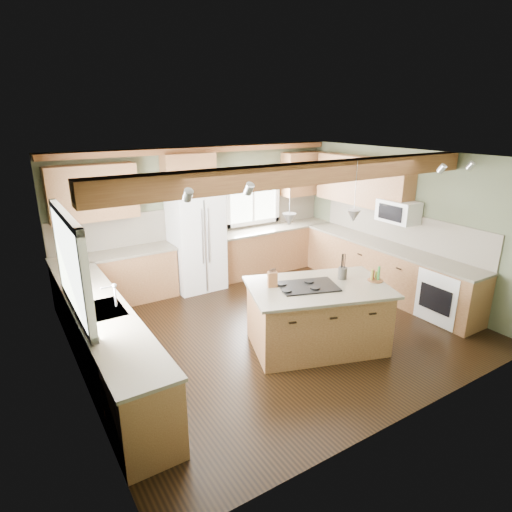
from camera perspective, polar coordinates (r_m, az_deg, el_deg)
floor at (r=6.78m, az=2.33°, el=-9.44°), size 5.60×5.60×0.00m
ceiling at (r=6.02m, az=2.65°, el=13.02°), size 5.60×5.60×0.00m
wall_back at (r=8.38m, az=-7.28°, el=5.43°), size 5.60×0.00×5.60m
wall_left at (r=5.30m, az=-23.40°, el=-3.78°), size 0.00×5.00×5.00m
wall_right at (r=8.14m, az=19.00°, el=4.18°), size 0.00×5.00×5.00m
ceiling_beam at (r=5.42m, az=7.37°, el=10.90°), size 5.55×0.26×0.26m
soffit_trim at (r=8.10m, az=-7.33°, el=13.87°), size 5.55×0.20×0.10m
backsplash_back at (r=8.39m, az=-7.21°, el=4.81°), size 5.58×0.03×0.58m
backsplash_right at (r=8.18m, az=18.60°, el=3.64°), size 0.03×3.70×0.58m
base_cab_back_left at (r=7.80m, az=-18.06°, el=-2.97°), size 2.02×0.60×0.88m
counter_back_left at (r=7.65m, az=-18.40°, el=0.24°), size 2.06×0.64×0.04m
base_cab_back_right at (r=9.07m, az=2.30°, el=0.94°), size 2.62×0.60×0.88m
counter_back_right at (r=8.94m, az=2.34°, el=3.75°), size 2.66×0.64×0.04m
base_cab_left at (r=5.75m, az=-19.40°, el=-11.05°), size 0.60×3.70×0.88m
counter_left at (r=5.54m, az=-19.90°, el=-6.89°), size 0.64×3.74×0.04m
base_cab_right at (r=8.19m, az=16.77°, el=-1.81°), size 0.60×3.70×0.88m
counter_right at (r=8.05m, az=17.07°, el=1.26°), size 0.64×3.74×0.04m
upper_cab_back_left at (r=7.49m, az=-20.94°, el=7.89°), size 1.40×0.35×0.90m
upper_cab_over_fridge at (r=7.95m, az=-8.97°, el=10.89°), size 0.96×0.35×0.70m
upper_cab_right at (r=8.47m, az=13.97°, el=9.66°), size 0.35×2.20×0.90m
upper_cab_back_corner at (r=9.31m, az=6.18°, el=10.84°), size 0.90×0.35×0.90m
window_left at (r=5.27m, az=-23.62°, el=-1.04°), size 0.04×1.60×1.05m
window_back at (r=8.84m, az=-0.47°, el=7.92°), size 1.10×0.04×1.00m
sink at (r=5.54m, az=-19.91°, el=-6.85°), size 0.50×0.65×0.03m
faucet at (r=5.52m, az=-18.25°, el=-5.12°), size 0.02×0.02×0.28m
dishwasher at (r=4.67m, az=-15.33°, el=-18.18°), size 0.60×0.60×0.84m
oven at (r=7.47m, az=24.14°, el=-4.76°), size 0.60×0.72×0.84m
microwave at (r=7.89m, az=18.44°, el=5.67°), size 0.40×0.70×0.38m
pendant_left at (r=5.51m, az=4.45°, el=4.87°), size 0.18×0.18×0.16m
pendant_right at (r=5.83m, az=12.88°, el=5.23°), size 0.18×0.18×0.16m
refrigerator at (r=8.03m, az=-7.95°, el=1.87°), size 0.90×0.74×1.80m
island at (r=6.15m, az=8.13°, el=-8.10°), size 2.04×1.61×0.88m
island_top at (r=5.96m, az=8.33°, el=-4.14°), size 2.19×1.76×0.04m
cooktop at (r=5.89m, az=6.99°, el=-4.01°), size 0.90×0.74×0.02m
knife_block at (r=5.83m, az=2.20°, el=-3.14°), size 0.15×0.14×0.21m
utensil_crock at (r=6.23m, az=11.46°, el=-2.25°), size 0.17×0.17×0.17m
bottle_tray at (r=6.26m, az=15.69°, el=-2.34°), size 0.30×0.30×0.20m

